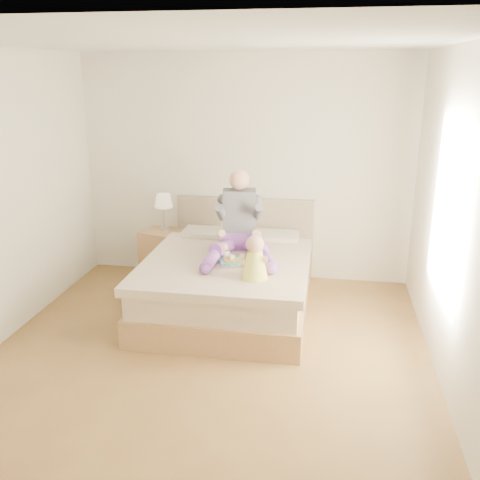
% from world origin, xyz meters
% --- Properties ---
extents(room, '(4.02, 4.22, 2.71)m').
position_xyz_m(room, '(0.08, 0.01, 1.51)').
color(room, brown).
rests_on(room, ground).
extents(bed, '(1.70, 2.18, 1.00)m').
position_xyz_m(bed, '(0.00, 1.08, 0.32)').
color(bed, olive).
rests_on(bed, ground).
extents(nightstand, '(0.57, 0.53, 0.59)m').
position_xyz_m(nightstand, '(-1.00, 1.88, 0.29)').
color(nightstand, olive).
rests_on(nightstand, ground).
extents(lamp, '(0.22, 0.22, 0.46)m').
position_xyz_m(lamp, '(-0.98, 1.92, 0.93)').
color(lamp, '#B8B9BF').
rests_on(lamp, nightstand).
extents(adult, '(0.75, 1.13, 0.89)m').
position_xyz_m(adult, '(0.08, 1.20, 0.87)').
color(adult, '#753E9C').
rests_on(adult, bed).
extents(tray, '(0.50, 0.44, 0.12)m').
position_xyz_m(tray, '(0.15, 0.84, 0.64)').
color(tray, '#B8B9BF').
rests_on(tray, bed).
extents(baby, '(0.28, 0.38, 0.42)m').
position_xyz_m(baby, '(0.36, 0.44, 0.78)').
color(baby, '#E9E549').
rests_on(baby, bed).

